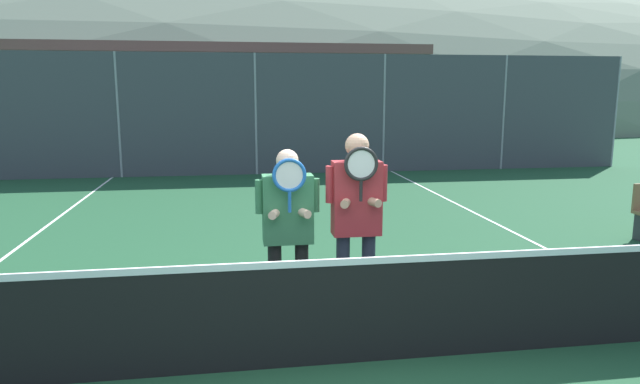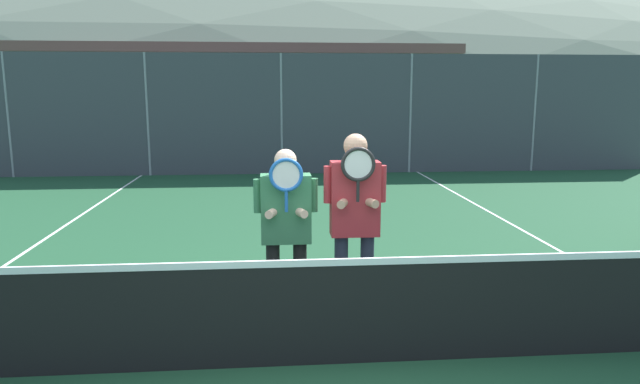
% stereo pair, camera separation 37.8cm
% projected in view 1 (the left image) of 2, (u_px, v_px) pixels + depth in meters
% --- Properties ---
extents(ground_plane, '(120.00, 120.00, 0.00)m').
position_uv_depth(ground_plane, '(319.00, 365.00, 4.70)').
color(ground_plane, '#1E4C2D').
extents(hill_distant, '(132.38, 73.54, 25.74)m').
position_uv_depth(hill_distant, '(237.00, 112.00, 58.89)').
color(hill_distant, slate).
rests_on(hill_distant, ground_plane).
extents(clubhouse_building, '(17.21, 5.50, 3.97)m').
position_uv_depth(clubhouse_building, '(209.00, 96.00, 23.49)').
color(clubhouse_building, beige).
rests_on(clubhouse_building, ground_plane).
extents(fence_back, '(21.11, 0.06, 3.20)m').
position_uv_depth(fence_back, '(256.00, 115.00, 15.12)').
color(fence_back, gray).
rests_on(fence_back, ground_plane).
extents(tennis_net, '(10.08, 0.09, 1.00)m').
position_uv_depth(tennis_net, '(319.00, 311.00, 4.62)').
color(tennis_net, gray).
rests_on(tennis_net, ground_plane).
extents(court_line_right_sideline, '(0.05, 16.00, 0.01)m').
position_uv_depth(court_line_right_sideline, '(544.00, 248.00, 8.19)').
color(court_line_right_sideline, white).
rests_on(court_line_right_sideline, ground_plane).
extents(player_leftmost, '(0.60, 0.34, 1.70)m').
position_uv_depth(player_leftmost, '(288.00, 222.00, 5.34)').
color(player_leftmost, black).
rests_on(player_leftmost, ground_plane).
extents(player_center_left, '(0.59, 0.34, 1.84)m').
position_uv_depth(player_center_left, '(356.00, 212.00, 5.37)').
color(player_center_left, '#232838').
rests_on(player_center_left, ground_plane).
extents(car_far_left, '(4.12, 1.98, 1.73)m').
position_uv_depth(car_far_left, '(48.00, 136.00, 17.18)').
color(car_far_left, '#B2B7BC').
rests_on(car_far_left, ground_plane).
extents(car_left_of_center, '(4.12, 1.95, 1.70)m').
position_uv_depth(car_left_of_center, '(201.00, 134.00, 17.84)').
color(car_left_of_center, '#B2B7BC').
rests_on(car_left_of_center, ground_plane).
extents(car_center, '(4.59, 1.99, 1.65)m').
position_uv_depth(car_center, '(350.00, 133.00, 18.49)').
color(car_center, black).
rests_on(car_center, ground_plane).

